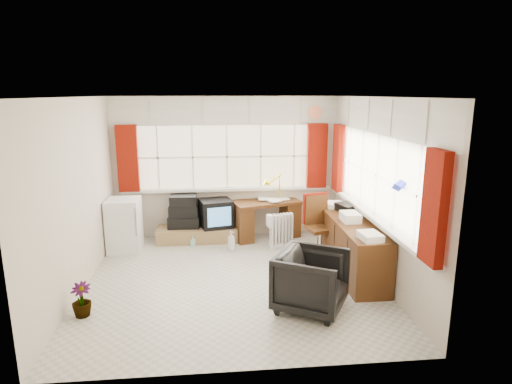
% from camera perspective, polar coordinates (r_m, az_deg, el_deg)
% --- Properties ---
extents(ground, '(4.00, 4.00, 0.00)m').
position_cam_1_polar(ground, '(6.09, -3.06, -11.70)').
color(ground, beige).
rests_on(ground, ground).
extents(room_walls, '(4.00, 4.00, 4.00)m').
position_cam_1_polar(room_walls, '(5.63, -3.24, 2.31)').
color(room_walls, beige).
rests_on(room_walls, ground).
extents(window_back, '(3.70, 0.12, 3.60)m').
position_cam_1_polar(window_back, '(7.64, -3.82, 0.92)').
color(window_back, beige).
rests_on(window_back, room_walls).
extents(window_right, '(0.12, 3.70, 3.60)m').
position_cam_1_polar(window_right, '(6.15, 15.25, -2.53)').
color(window_right, beige).
rests_on(window_right, room_walls).
extents(curtains, '(3.83, 3.83, 1.15)m').
position_cam_1_polar(curtains, '(6.64, 4.42, 3.54)').
color(curtains, maroon).
rests_on(curtains, room_walls).
extents(overhead_cabinets, '(3.98, 3.98, 0.48)m').
position_cam_1_polar(overhead_cabinets, '(6.62, 4.94, 10.43)').
color(overhead_cabinets, silver).
rests_on(overhead_cabinets, room_walls).
extents(desk, '(1.29, 0.88, 0.71)m').
position_cam_1_polar(desk, '(7.69, 1.31, -3.34)').
color(desk, '#563414').
rests_on(desk, ground).
extents(desk_lamp, '(0.17, 0.14, 0.47)m').
position_cam_1_polar(desk_lamp, '(7.62, 3.17, 1.35)').
color(desk_lamp, yellow).
rests_on(desk_lamp, desk).
extents(task_chair, '(0.51, 0.53, 1.01)m').
position_cam_1_polar(task_chair, '(6.83, 8.21, -4.21)').
color(task_chair, black).
rests_on(task_chair, ground).
extents(office_chair, '(1.07, 1.06, 0.72)m').
position_cam_1_polar(office_chair, '(5.25, 7.39, -11.66)').
color(office_chair, black).
rests_on(office_chair, ground).
extents(radiator, '(0.42, 0.24, 0.59)m').
position_cam_1_polar(radiator, '(7.21, 3.39, -5.63)').
color(radiator, white).
rests_on(radiator, ground).
extents(credenza, '(0.50, 2.00, 0.85)m').
position_cam_1_polar(credenza, '(6.42, 12.52, -6.92)').
color(credenza, '#563414').
rests_on(credenza, ground).
extents(file_tray, '(0.36, 0.41, 0.11)m').
position_cam_1_polar(file_tray, '(6.82, 12.06, -2.03)').
color(file_tray, black).
rests_on(file_tray, credenza).
extents(tv_bench, '(1.40, 0.50, 0.25)m').
position_cam_1_polar(tv_bench, '(7.65, -7.81, -5.55)').
color(tv_bench, '#976F4B').
rests_on(tv_bench, ground).
extents(crt_tv, '(0.63, 0.60, 0.48)m').
position_cam_1_polar(crt_tv, '(7.54, -5.37, -2.83)').
color(crt_tv, black).
rests_on(crt_tv, tv_bench).
extents(hifi_stack, '(0.56, 0.36, 0.57)m').
position_cam_1_polar(hifi_stack, '(7.57, -9.60, -2.69)').
color(hifi_stack, black).
rests_on(hifi_stack, tv_bench).
extents(mini_fridge, '(0.52, 0.53, 0.88)m').
position_cam_1_polar(mini_fridge, '(7.34, -17.16, -4.26)').
color(mini_fridge, white).
rests_on(mini_fridge, ground).
extents(spray_bottle_a, '(0.18, 0.18, 0.33)m').
position_cam_1_polar(spray_bottle_a, '(7.11, -3.31, -6.54)').
color(spray_bottle_a, silver).
rests_on(spray_bottle_a, ground).
extents(spray_bottle_b, '(0.08, 0.09, 0.18)m').
position_cam_1_polar(spray_bottle_b, '(7.40, -8.41, -6.51)').
color(spray_bottle_b, '#90D7C8').
rests_on(spray_bottle_b, ground).
extents(flower_vase, '(0.24, 0.24, 0.41)m').
position_cam_1_polar(flower_vase, '(5.51, -22.26, -13.17)').
color(flower_vase, black).
rests_on(flower_vase, ground).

